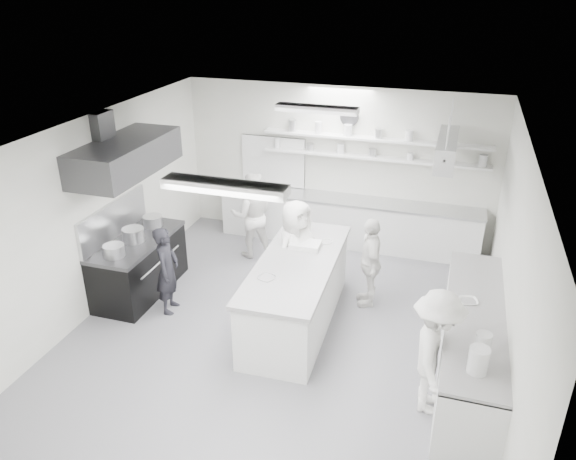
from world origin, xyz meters
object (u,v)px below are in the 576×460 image
(right_counter, at_px, (471,345))
(cook_back, at_px, (252,215))
(back_counter, at_px, (347,222))
(prep_island, at_px, (296,294))
(stove, at_px, (139,267))
(cook_stove, at_px, (167,270))

(right_counter, xyz_separation_m, cook_back, (-3.93, 2.40, 0.34))
(back_counter, distance_m, prep_island, 2.91)
(back_counter, xyz_separation_m, prep_island, (-0.17, -2.90, 0.04))
(stove, relative_size, cook_stove, 1.27)
(right_counter, xyz_separation_m, cook_stove, (-4.51, 0.24, 0.24))
(cook_stove, xyz_separation_m, cook_back, (0.58, 2.16, 0.10))
(back_counter, height_order, cook_back, cook_back)
(stove, height_order, cook_back, cook_back)
(stove, relative_size, back_counter, 0.36)
(back_counter, height_order, prep_island, prep_island)
(right_counter, relative_size, cook_back, 2.03)
(right_counter, bearing_deg, prep_island, 168.87)
(cook_stove, relative_size, cook_back, 0.87)
(back_counter, distance_m, cook_back, 1.91)
(prep_island, relative_size, cook_stove, 1.91)
(right_counter, distance_m, prep_island, 2.57)
(cook_stove, bearing_deg, right_counter, -103.53)
(stove, bearing_deg, right_counter, -6.52)
(back_counter, height_order, right_counter, right_counter)
(stove, xyz_separation_m, cook_back, (1.32, 1.80, 0.36))
(prep_island, bearing_deg, cook_back, 125.14)
(prep_island, bearing_deg, back_counter, 85.17)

